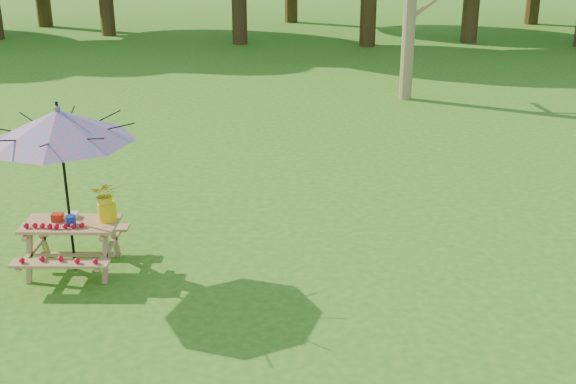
{
  "coord_description": "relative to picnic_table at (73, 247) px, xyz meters",
  "views": [
    {
      "loc": [
        0.2,
        -4.84,
        4.31
      ],
      "look_at": [
        0.11,
        3.62,
        1.1
      ],
      "focal_mm": 45.0,
      "sensor_mm": 36.0,
      "label": 1
    }
  ],
  "objects": [
    {
      "name": "picnic_table",
      "position": [
        0.0,
        0.0,
        0.0
      ],
      "size": [
        1.2,
        1.32,
        0.67
      ],
      "color": "#9F7A47",
      "rests_on": "ground"
    },
    {
      "name": "patio_umbrella",
      "position": [
        0.0,
        0.0,
        1.62
      ],
      "size": [
        1.99,
        1.99,
        2.25
      ],
      "color": "black",
      "rests_on": "ground"
    },
    {
      "name": "produce_bins",
      "position": [
        -0.05,
        0.02,
        0.4
      ],
      "size": [
        0.35,
        0.39,
        0.13
      ],
      "color": "red",
      "rests_on": "picnic_table"
    },
    {
      "name": "tomatoes_row",
      "position": [
        -0.15,
        -0.18,
        0.38
      ],
      "size": [
        0.77,
        0.13,
        0.07
      ],
      "primitive_type": null,
      "color": "red",
      "rests_on": "picnic_table"
    },
    {
      "name": "flower_bucket",
      "position": [
        0.46,
        0.09,
        0.63
      ],
      "size": [
        0.32,
        0.28,
        0.53
      ],
      "color": "yellow",
      "rests_on": "picnic_table"
    }
  ]
}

